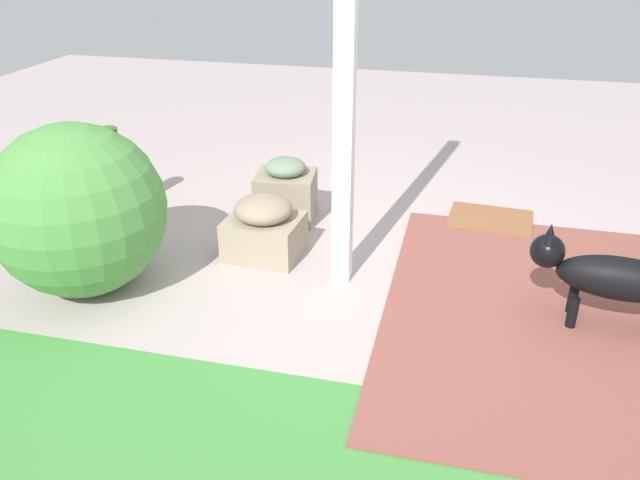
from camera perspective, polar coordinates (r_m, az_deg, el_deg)
ground_plane at (r=3.88m, az=4.84°, el=-3.48°), size 12.00×12.00×0.00m
brick_path at (r=3.71m, az=20.05°, el=-6.56°), size 1.80×2.40×0.02m
porch_pillar at (r=3.42m, az=2.28°, el=15.84°), size 0.11×0.11×2.60m
stone_planter_nearest at (r=4.57m, az=-3.08°, el=4.36°), size 0.45×0.42×0.46m
stone_planter_near at (r=4.06m, az=-5.04°, el=1.09°), size 0.49×0.42×0.41m
round_shrub at (r=3.81m, az=-20.88°, el=2.50°), size 0.98×0.98×0.98m
terracotta_pot_tall at (r=4.91m, az=-17.92°, el=4.90°), size 0.26×0.26×0.64m
dog at (r=3.59m, az=24.48°, el=-2.94°), size 0.78×0.28×0.54m
doormat at (r=4.74m, az=15.01°, el=1.75°), size 0.62×0.51×0.03m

